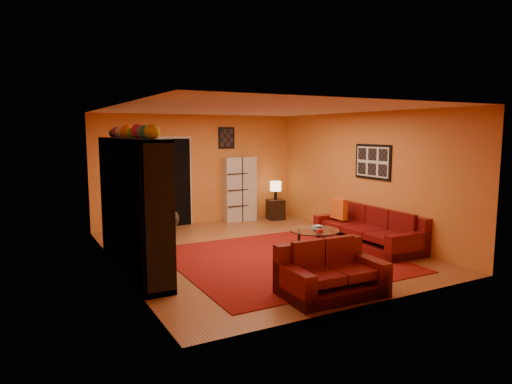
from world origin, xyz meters
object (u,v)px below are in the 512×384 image
tv (134,209)px  loveseat (329,273)px  coffee_table (314,232)px  table_lamp (276,187)px  bowl_chair (163,219)px  side_table (276,209)px  storage_cabinet (239,189)px  sofa (371,231)px  entertainment_unit (132,204)px

tv → loveseat: (2.02, -2.51, -0.68)m
loveseat → coffee_table: (0.99, 1.73, 0.12)m
table_lamp → bowl_chair: bearing=-176.8°
table_lamp → side_table: bearing=0.0°
storage_cabinet → bowl_chair: storage_cabinet is taller
tv → sofa: bearing=-99.9°
entertainment_unit → bowl_chair: size_ratio=4.30×
tv → bowl_chair: 2.63m
tv → sofa: tv is taller
coffee_table → table_lamp: size_ratio=1.93×
entertainment_unit → bowl_chair: entertainment_unit is taller
storage_cabinet → tv: bearing=-136.4°
coffee_table → storage_cabinet: 3.52m
storage_cabinet → table_lamp: storage_cabinet is taller
loveseat → storage_cabinet: size_ratio=0.89×
sofa → coffee_table: 1.36m
sofa → side_table: (-0.26, 3.19, -0.03)m
loveseat → table_lamp: bearing=-20.9°
tv → side_table: bearing=-59.4°
entertainment_unit → tv: size_ratio=3.51×
entertainment_unit → loveseat: entertainment_unit is taller
tv → coffee_table: 3.16m
tv → coffee_table: bearing=-104.5°
tv → table_lamp: size_ratio=1.84×
coffee_table → bowl_chair: 3.57m
bowl_chair → coffee_table: bearing=-58.6°
tv → storage_cabinet: bearing=-50.0°
loveseat → coffee_table: loveseat is taller
loveseat → tv: bearing=40.9°
entertainment_unit → side_table: entertainment_unit is taller
storage_cabinet → side_table: size_ratio=3.17×
entertainment_unit → sofa: size_ratio=1.31×
tv → storage_cabinet: storage_cabinet is taller
sofa → bowl_chair: size_ratio=3.30×
bowl_chair → sofa: bearing=-43.3°
storage_cabinet → table_lamp: bearing=-14.5°
tv → side_table: size_ratio=1.71×
coffee_table → tv: bearing=165.5°
side_table → entertainment_unit: bearing=-148.8°
tv → coffee_table: size_ratio=0.96×
loveseat → bowl_chair: (-0.87, 4.77, 0.02)m
tv → bowl_chair: (1.15, 2.26, -0.66)m
tv → storage_cabinet: size_ratio=0.54×
loveseat → table_lamp: 5.39m
coffee_table → side_table: side_table is taller
coffee_table → side_table: 3.39m
side_table → sofa: bearing=-85.4°
tv → side_table: (4.11, 2.43, -0.72)m
sofa → storage_cabinet: size_ratio=1.45×
storage_cabinet → side_table: bearing=-14.5°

